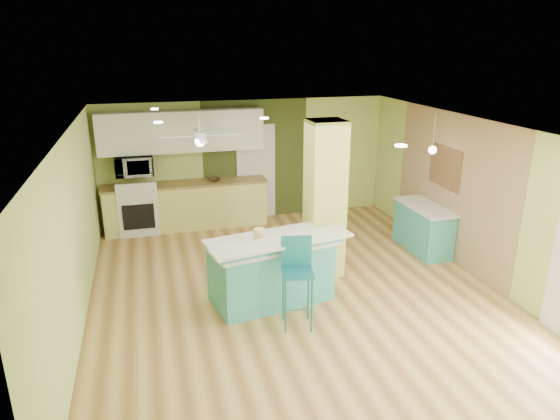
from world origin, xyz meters
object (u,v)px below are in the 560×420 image
at_px(peninsula, 271,269).
at_px(bar_stool, 297,267).
at_px(side_counter, 423,228).
at_px(fruit_bowl, 214,180).
at_px(canister, 259,235).

xyz_separation_m(peninsula, bar_stool, (0.17, -0.69, 0.32)).
xyz_separation_m(side_counter, fruit_bowl, (-3.43, 2.28, 0.55)).
height_order(bar_stool, canister, bar_stool).
xyz_separation_m(bar_stool, side_counter, (2.94, 1.79, -0.39)).
height_order(bar_stool, side_counter, bar_stool).
distance_m(side_counter, canister, 3.49).
bearing_deg(canister, peninsula, -13.64).
bearing_deg(side_counter, canister, -162.14).
relative_size(peninsula, bar_stool, 1.68).
distance_m(peninsula, side_counter, 3.29).
height_order(peninsula, side_counter, peninsula).
bearing_deg(peninsula, side_counter, 8.60).
xyz_separation_m(peninsula, side_counter, (3.10, 1.09, -0.07)).
relative_size(bar_stool, canister, 6.48).
distance_m(bar_stool, side_counter, 3.46).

